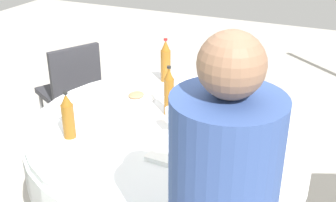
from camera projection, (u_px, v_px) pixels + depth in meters
The scene contains 17 objects.
dining_table at pixel (168, 145), 2.43m from camera, with size 1.56×1.56×0.74m.
bottle_amber_inner at pixel (166, 62), 2.85m from camera, with size 0.07×0.07×0.30m.
bottle_dark_green_mid at pixel (250, 85), 2.46m from camera, with size 0.07×0.07×0.32m.
bottle_amber_left at pixel (169, 92), 2.40m from camera, with size 0.06×0.06×0.29m.
bottle_dark_green_front at pixel (207, 103), 2.27m from camera, with size 0.06×0.06×0.31m.
bottle_amber_near at pixel (68, 117), 2.18m from camera, with size 0.06×0.06×0.26m.
wine_glass_front at pixel (171, 116), 2.23m from camera, with size 0.06×0.06×0.15m.
wine_glass_near at pixel (201, 88), 2.53m from camera, with size 0.06×0.06×0.16m.
wine_glass_south at pixel (232, 89), 2.51m from camera, with size 0.06×0.06×0.16m.
plate_west at pixel (136, 97), 2.65m from camera, with size 0.24×0.24×0.04m.
plate_north at pixel (110, 130), 2.28m from camera, with size 0.21×0.21×0.02m.
plate_rear at pixel (209, 143), 2.16m from camera, with size 0.24×0.24×0.02m.
knife_mid at pixel (97, 183), 1.87m from camera, with size 0.18×0.02×0.01m, color silver.
spoon_left at pixel (270, 140), 2.20m from camera, with size 0.18×0.02×0.01m, color silver.
fork_front at pixel (261, 161), 2.03m from camera, with size 0.18×0.02×0.01m, color silver.
folded_napkin at pixel (162, 155), 2.05m from camera, with size 0.13×0.13×0.02m, color white.
chair_far at pixel (72, 87), 3.36m from camera, with size 0.54×0.54×0.87m.
Camera 1 is at (-1.90, -0.85, 1.87)m, focal length 46.02 mm.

